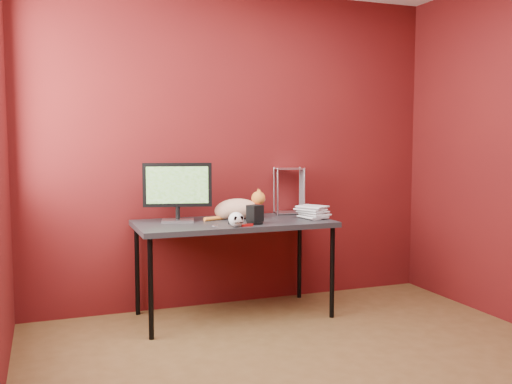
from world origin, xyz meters
name	(u,v)px	position (x,y,z in m)	size (l,w,h in m)	color
room	(338,127)	(0.00, 0.00, 1.45)	(3.52, 3.52, 2.61)	brown
desk	(234,228)	(-0.15, 1.37, 0.70)	(1.50, 0.70, 0.75)	black
monitor	(177,189)	(-0.56, 1.48, 1.00)	(0.51, 0.22, 0.45)	silver
cat	(238,208)	(-0.08, 1.48, 0.83)	(0.51, 0.23, 0.24)	orange
skull_mug	(236,219)	(-0.23, 1.08, 0.81)	(0.11, 0.11, 0.11)	white
speaker	(255,215)	(-0.05, 1.17, 0.82)	(0.13, 0.12, 0.14)	black
book_stack	(305,148)	(0.42, 1.29, 1.31)	(0.26, 0.28, 1.12)	beige
wire_rack	(289,191)	(0.43, 1.64, 0.95)	(0.26, 0.23, 0.39)	silver
pocket_knife	(247,225)	(-0.14, 1.08, 0.76)	(0.09, 0.02, 0.02)	#AA0D0D
black_gadget	(231,222)	(-0.21, 1.24, 0.76)	(0.05, 0.03, 0.02)	black
washer	(215,226)	(-0.36, 1.18, 0.75)	(0.05, 0.05, 0.00)	silver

